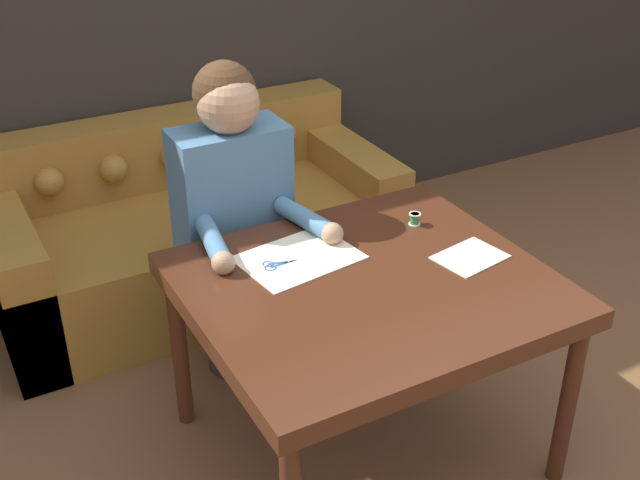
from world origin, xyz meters
name	(u,v)px	position (x,y,z in m)	size (l,w,h in m)	color
ground_plane	(395,465)	(0.00, 0.00, 0.00)	(16.00, 16.00, 0.00)	brown
dining_table	(367,298)	(-0.05, 0.14, 0.66)	(1.16, 1.03, 0.73)	#472314
couch	(192,231)	(-0.18, 1.51, 0.29)	(1.86, 0.91, 0.79)	olive
person	(234,221)	(-0.24, 0.81, 0.69)	(0.50, 0.59, 1.31)	#33281E
pattern_paper_main	(299,258)	(-0.19, 0.37, 0.73)	(0.43, 0.34, 0.00)	beige
pattern_paper_offcut	(470,257)	(0.33, 0.09, 0.73)	(0.26, 0.21, 0.00)	beige
scissors	(281,264)	(-0.26, 0.36, 0.73)	(0.20, 0.08, 0.01)	silver
thread_spool	(415,219)	(0.30, 0.39, 0.75)	(0.04, 0.04, 0.05)	#338C4C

